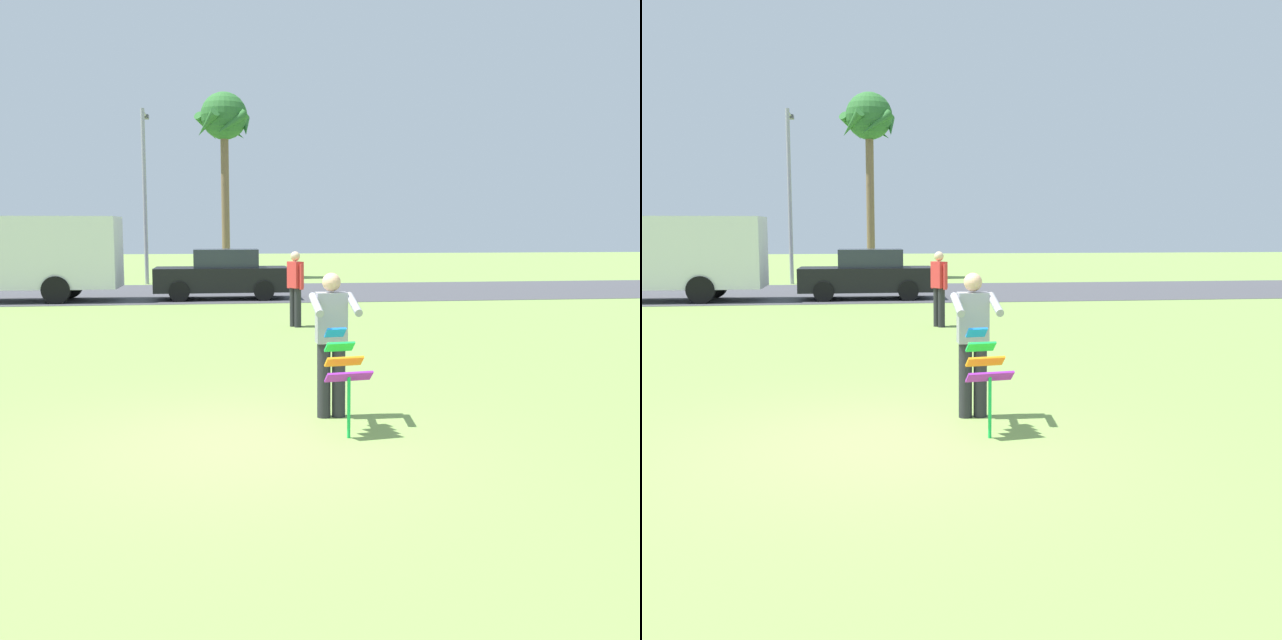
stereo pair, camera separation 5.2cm
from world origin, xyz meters
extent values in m
plane|color=olive|center=(0.00, 0.00, 0.00)|extent=(120.00, 120.00, 0.00)
cube|color=#424247|center=(0.00, 18.75, 0.01)|extent=(120.00, 8.00, 0.01)
cylinder|color=#26262B|center=(1.15, 1.03, 0.45)|extent=(0.16, 0.16, 0.90)
cylinder|color=#26262B|center=(0.97, 1.03, 0.45)|extent=(0.16, 0.16, 0.90)
cube|color=gray|center=(1.06, 1.03, 1.20)|extent=(0.37, 0.23, 0.60)
sphere|color=tan|center=(1.06, 1.03, 1.62)|extent=(0.22, 0.22, 0.22)
cylinder|color=gray|center=(1.28, 0.79, 1.38)|extent=(0.10, 0.59, 0.24)
cylinder|color=gray|center=(0.84, 0.78, 1.38)|extent=(0.10, 0.59, 0.24)
cube|color=blue|center=(1.04, 0.59, 1.08)|extent=(0.24, 0.17, 0.12)
cube|color=green|center=(1.06, 0.43, 0.95)|extent=(0.34, 0.19, 0.12)
cube|color=orange|center=(1.09, 0.27, 0.81)|extent=(0.43, 0.20, 0.12)
cube|color=purple|center=(1.11, 0.11, 0.67)|extent=(0.53, 0.22, 0.12)
cylinder|color=green|center=(1.11, 0.11, 0.34)|extent=(0.04, 0.04, 0.67)
cube|color=silver|center=(-5.45, 16.35, 1.52)|extent=(4.22, 2.04, 2.20)
cylinder|color=black|center=(-5.10, 15.42, 0.42)|extent=(0.84, 0.29, 0.84)
cylinder|color=black|center=(-5.09, 17.26, 0.42)|extent=(0.84, 0.29, 0.84)
cube|color=black|center=(-0.18, 16.35, 0.64)|extent=(4.20, 1.70, 0.76)
cube|color=#282D38|center=(-0.03, 16.35, 1.30)|extent=(2.02, 1.40, 0.60)
cylinder|color=black|center=(-1.48, 15.55, 0.32)|extent=(0.64, 0.22, 0.64)
cylinder|color=black|center=(-1.48, 17.16, 0.32)|extent=(0.64, 0.22, 0.64)
cylinder|color=black|center=(1.12, 15.54, 0.32)|extent=(0.64, 0.22, 0.64)
cylinder|color=black|center=(1.12, 17.16, 0.32)|extent=(0.64, 0.22, 0.64)
cylinder|color=brown|center=(0.07, 26.89, 3.54)|extent=(0.36, 0.36, 7.08)
sphere|color=#2D6B2D|center=(0.07, 26.89, 7.28)|extent=(2.10, 2.10, 2.10)
cone|color=#2D6B2D|center=(1.02, 26.89, 6.83)|extent=(0.44, 1.56, 1.28)
cone|color=#2D6B2D|center=(0.36, 27.79, 6.83)|extent=(1.62, 0.90, 1.28)
cone|color=#2D6B2D|center=(-0.70, 27.45, 6.83)|extent=(1.27, 1.52, 1.28)
cone|color=#2D6B2D|center=(-0.70, 26.33, 6.83)|extent=(1.27, 1.52, 1.28)
cone|color=#2D6B2D|center=(0.36, 25.98, 6.83)|extent=(1.62, 0.90, 1.28)
cylinder|color=#9E9EA3|center=(-3.18, 23.34, 3.50)|extent=(0.16, 0.16, 7.00)
cylinder|color=#9E9EA3|center=(-3.18, 24.04, 6.90)|extent=(0.10, 1.40, 0.10)
cube|color=#4C4C51|center=(-3.18, 24.69, 6.86)|extent=(0.24, 0.44, 0.16)
cylinder|color=#26262B|center=(1.52, 9.21, 0.45)|extent=(0.16, 0.16, 0.90)
cylinder|color=#26262B|center=(1.43, 9.36, 0.45)|extent=(0.16, 0.16, 0.90)
cube|color=red|center=(1.47, 9.28, 1.20)|extent=(0.37, 0.42, 0.60)
sphere|color=beige|center=(1.47, 9.28, 1.62)|extent=(0.22, 0.22, 0.22)
cylinder|color=red|center=(1.59, 9.08, 1.17)|extent=(0.09, 0.09, 0.58)
cylinder|color=red|center=(1.35, 9.49, 1.17)|extent=(0.09, 0.09, 0.58)
camera|label=1|loc=(-0.24, -7.56, 2.24)|focal=41.66mm
camera|label=2|loc=(-0.19, -7.57, 2.24)|focal=41.66mm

